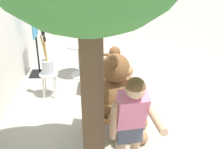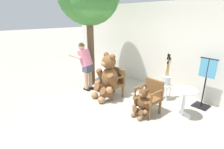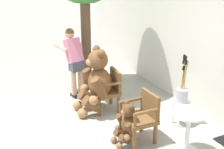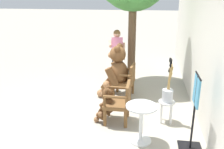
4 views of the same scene
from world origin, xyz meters
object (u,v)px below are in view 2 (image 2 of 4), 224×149
Objects in this scene: teddy_bear_small at (142,103)px; brush_bucket at (167,78)px; round_side_table at (184,100)px; wooden_chair_right at (150,96)px; clothing_display_stand at (205,82)px; white_stool at (166,88)px; person_visitor at (86,63)px; wooden_chair_left at (114,82)px; teddy_bear_large at (108,77)px.

teddy_bear_small is 0.82× the size of brush_bucket.
wooden_chair_right is at bearing -145.36° from round_side_table.
white_stool is at bearing -157.73° from clothing_display_stand.
clothing_display_stand is (0.77, 1.62, 0.35)m from teddy_bear_small.
teddy_bear_small is at bearing -132.00° from round_side_table.
brush_bucket is (2.20, 1.33, -0.26)m from person_visitor.
clothing_display_stand reaches higher than wooden_chair_left.
person_visitor is 2.15× the size of round_side_table.
person_visitor is at bearing -174.07° from teddy_bear_large.
round_side_table is 0.53× the size of clothing_display_stand.
wooden_chair_left is 0.93× the size of brush_bucket.
wooden_chair_right is 0.63× the size of clothing_display_stand.
wooden_chair_right is 0.30m from teddy_bear_small.
brush_bucket is at bearing 45.54° from teddy_bear_large.
person_visitor is (-2.34, -0.08, 0.55)m from teddy_bear_small.
teddy_bear_small is (1.32, -0.28, -0.09)m from wooden_chair_left.
person_visitor is 3.55m from clothing_display_stand.
brush_bucket reaches higher than round_side_table.
clothing_display_stand is at bearing 22.04° from brush_bucket.
wooden_chair_left is 0.63× the size of teddy_bear_large.
wooden_chair_right is at bearing -120.07° from clothing_display_stand.
teddy_bear_large reaches higher than round_side_table.
person_visitor is at bearing -148.94° from brush_bucket.
wooden_chair_right is at bearing 8.72° from person_visitor.
round_side_table is (0.67, 0.46, -0.01)m from wooden_chair_right.
teddy_bear_large reaches higher than white_stool.
teddy_bear_large is 2.98× the size of white_stool.
clothing_display_stand is at bearing 28.57° from person_visitor.
wooden_chair_left is at bearing -140.78° from brush_bucket.
wooden_chair_left is at bearing -140.95° from white_stool.
round_side_table is at bearing 19.69° from teddy_bear_large.
wooden_chair_right is 1.19× the size of round_side_table.
wooden_chair_right is 0.98m from white_stool.
clothing_display_stand reaches higher than teddy_bear_small.
wooden_chair_left reaches higher than teddy_bear_small.
wooden_chair_left is at bearing -179.98° from wooden_chair_right.
teddy_bear_large reaches higher than clothing_display_stand.
white_stool is 0.50× the size of brush_bucket.
teddy_bear_large is 1.71m from brush_bucket.
clothing_display_stand is at bearing 83.33° from round_side_table.
wooden_chair_left is 1.36m from teddy_bear_small.
teddy_bear_small is (-0.00, -0.28, -0.09)m from wooden_chair_right.
teddy_bear_small is at bearing -1.18° from teddy_bear_large.
teddy_bear_small is 1.05× the size of round_side_table.
teddy_bear_small reaches higher than round_side_table.
brush_bucket reaches higher than teddy_bear_small.
round_side_table is (3.01, 0.82, -0.47)m from person_visitor.
person_visitor is (-1.00, -0.10, 0.25)m from teddy_bear_large.
wooden_chair_left is at bearing -147.50° from clothing_display_stand.
teddy_bear_large is 1.01× the size of clothing_display_stand.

